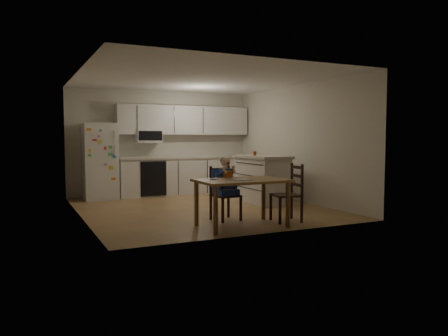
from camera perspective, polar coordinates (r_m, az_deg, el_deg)
room at (r=8.91m, az=-4.25°, el=3.16°), size 4.52×5.01×2.51m
refrigerator at (r=10.13m, az=-15.92°, el=0.86°), size 0.72×0.70×1.70m
kitchen_run at (r=10.75m, az=-5.16°, el=1.32°), size 3.37×0.62×2.15m
kitchen_island at (r=9.25m, az=5.01°, el=-1.44°), size 0.71×1.35×1.00m
red_cup at (r=9.25m, az=4.03°, el=1.92°), size 0.07×0.07×0.09m
dining_table at (r=6.73m, az=2.33°, el=-2.33°), size 1.37×0.88×0.73m
napkin at (r=6.62m, az=2.31°, el=-1.53°), size 0.27×0.23×0.01m
toddler_spoon at (r=6.62m, az=-1.44°, el=-1.51°), size 0.12×0.06×0.02m
chair_booster at (r=7.28m, az=0.02°, el=-1.83°), size 0.45×0.45×1.06m
chair_side at (r=7.26m, az=8.80°, el=-2.70°), size 0.48×0.48×0.95m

